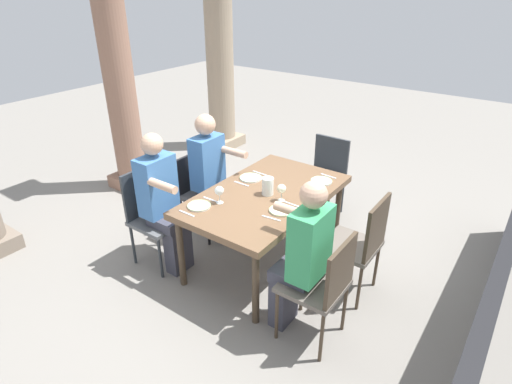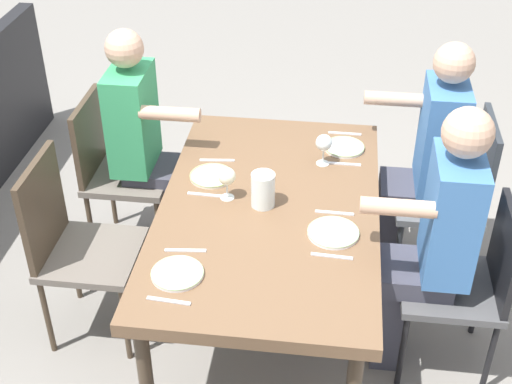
{
  "view_description": "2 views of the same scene",
  "coord_description": "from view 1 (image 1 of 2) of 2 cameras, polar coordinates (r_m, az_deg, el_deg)",
  "views": [
    {
      "loc": [
        -2.8,
        -1.9,
        2.5
      ],
      "look_at": [
        -0.04,
        0.08,
        0.76
      ],
      "focal_mm": 29.3,
      "sensor_mm": 36.0,
      "label": 1
    },
    {
      "loc": [
        2.55,
        0.27,
        2.59
      ],
      "look_at": [
        0.05,
        -0.05,
        0.86
      ],
      "focal_mm": 49.74,
      "sensor_mm": 36.0,
      "label": 2
    }
  ],
  "objects": [
    {
      "name": "ground_plane",
      "position": [
        4.21,
        1.22,
        -9.33
      ],
      "size": [
        16.0,
        16.0,
        0.0
      ],
      "primitive_type": "plane",
      "color": "gray"
    },
    {
      "name": "dining_table",
      "position": [
        3.84,
        1.32,
        -1.01
      ],
      "size": [
        1.61,
        0.97,
        0.76
      ],
      "color": "brown",
      "rests_on": "ground"
    },
    {
      "name": "chair_west_north",
      "position": [
        4.09,
        -14.04,
        -2.55
      ],
      "size": [
        0.44,
        0.44,
        0.94
      ],
      "color": "#5B5E61",
      "rests_on": "ground"
    },
    {
      "name": "chair_west_south",
      "position": [
        3.12,
        9.17,
        -12.15
      ],
      "size": [
        0.44,
        0.44,
        0.92
      ],
      "color": "#6A6158",
      "rests_on": "ground"
    },
    {
      "name": "chair_mid_north",
      "position": [
        4.49,
        -7.64,
        0.49
      ],
      "size": [
        0.44,
        0.44,
        0.86
      ],
      "color": "#4F4F50",
      "rests_on": "ground"
    },
    {
      "name": "chair_mid_south",
      "position": [
        3.62,
        14.11,
        -6.51
      ],
      "size": [
        0.44,
        0.44,
        0.95
      ],
      "color": "#6A6158",
      "rests_on": "ground"
    },
    {
      "name": "chair_head_east",
      "position": [
        4.86,
        9.48,
        2.81
      ],
      "size": [
        0.44,
        0.44,
        0.9
      ],
      "color": "#5B5E61",
      "rests_on": "ground"
    },
    {
      "name": "diner_woman_green",
      "position": [
        3.09,
        6.26,
        -8.62
      ],
      "size": [
        0.35,
        0.49,
        1.32
      ],
      "color": "#3F3F4C",
      "rests_on": "ground"
    },
    {
      "name": "diner_man_white",
      "position": [
        4.28,
        -5.94,
        2.38
      ],
      "size": [
        0.35,
        0.49,
        1.34
      ],
      "color": "#3F3F4C",
      "rests_on": "ground"
    },
    {
      "name": "diner_guest_third",
      "position": [
        3.88,
        -12.59,
        -1.1
      ],
      "size": [
        0.35,
        0.49,
        1.33
      ],
      "color": "#3F3F4C",
      "rests_on": "ground"
    },
    {
      "name": "stone_column_centre",
      "position": [
        5.44,
        -18.39,
        15.47
      ],
      "size": [
        0.48,
        0.48,
        3.09
      ],
      "color": "#936B56",
      "rests_on": "ground"
    },
    {
      "name": "stone_column_far",
      "position": [
        6.73,
        -4.98,
        17.9
      ],
      "size": [
        0.55,
        0.55,
        2.9
      ],
      "color": "tan",
      "rests_on": "ground"
    },
    {
      "name": "patio_railing",
      "position": [
        3.47,
        29.22,
        -13.22
      ],
      "size": [
        4.01,
        0.1,
        0.9
      ],
      "primitive_type": "cube",
      "color": "black",
      "rests_on": "ground"
    },
    {
      "name": "plate_0",
      "position": [
        3.61,
        -7.79,
        -1.87
      ],
      "size": [
        0.2,
        0.2,
        0.02
      ],
      "color": "white",
      "rests_on": "dining_table"
    },
    {
      "name": "wine_glass_0",
      "position": [
        3.6,
        -5.04,
        0.13
      ],
      "size": [
        0.08,
        0.08,
        0.16
      ],
      "color": "white",
      "rests_on": "dining_table"
    },
    {
      "name": "fork_0",
      "position": [
        3.52,
        -9.43,
        -2.91
      ],
      "size": [
        0.02,
        0.17,
        0.01
      ],
      "primitive_type": "cube",
      "rotation": [
        0.0,
        0.0,
        -0.01
      ],
      "color": "silver",
      "rests_on": "dining_table"
    },
    {
      "name": "spoon_0",
      "position": [
        3.7,
        -6.21,
        -1.03
      ],
      "size": [
        0.02,
        0.17,
        0.01
      ],
      "primitive_type": "cube",
      "rotation": [
        0.0,
        0.0,
        -0.01
      ],
      "color": "silver",
      "rests_on": "dining_table"
    },
    {
      "name": "plate_1",
      "position": [
        3.51,
        3.46,
        -2.49
      ],
      "size": [
        0.21,
        0.21,
        0.02
      ],
      "color": "silver",
      "rests_on": "dining_table"
    },
    {
      "name": "wine_glass_1",
      "position": [
        3.63,
        3.51,
        0.4
      ],
      "size": [
        0.08,
        0.08,
        0.16
      ],
      "color": "white",
      "rests_on": "dining_table"
    },
    {
      "name": "fork_1",
      "position": [
        3.41,
        2.1,
        -3.6
      ],
      "size": [
        0.03,
        0.17,
        0.01
      ],
      "primitive_type": "cube",
      "rotation": [
        0.0,
        0.0,
        0.1
      ],
      "color": "silver",
      "rests_on": "dining_table"
    },
    {
      "name": "spoon_1",
      "position": [
        3.63,
        4.73,
        -1.62
      ],
      "size": [
        0.02,
        0.17,
        0.01
      ],
      "primitive_type": "cube",
      "rotation": [
        0.0,
        0.0,
        -0.04
      ],
      "color": "silver",
      "rests_on": "dining_table"
    },
    {
      "name": "plate_2",
      "position": [
        4.07,
        -0.72,
        1.95
      ],
      "size": [
        0.22,
        0.22,
        0.02
      ],
      "color": "white",
      "rests_on": "dining_table"
    },
    {
      "name": "fork_2",
      "position": [
        3.97,
        -2.0,
        1.13
      ],
      "size": [
        0.02,
        0.17,
        0.01
      ],
      "primitive_type": "cube",
      "rotation": [
        0.0,
        0.0,
        -0.02
      ],
      "color": "silver",
      "rests_on": "dining_table"
    },
    {
      "name": "spoon_2",
      "position": [
        4.19,
        0.5,
        2.59
      ],
      "size": [
        0.03,
        0.17,
        0.01
      ],
      "primitive_type": "cube",
      "rotation": [
        0.0,
        0.0,
        -0.06
      ],
      "color": "silver",
      "rests_on": "dining_table"
    },
    {
      "name": "plate_3",
      "position": [
        4.06,
        8.93,
        1.5
      ],
      "size": [
        0.21,
        0.21,
        0.02
      ],
      "color": "white",
      "rests_on": "dining_table"
    },
    {
      "name": "fork_3",
      "position": [
        3.94,
        7.91,
        0.66
      ],
      "size": [
        0.03,
        0.17,
        0.01
      ],
      "primitive_type": "cube",
      "rotation": [
        0.0,
        0.0,
        0.11
      ],
      "color": "silver",
      "rests_on": "dining_table"
    },
    {
      "name": "spoon_3",
      "position": [
        4.18,
        9.87,
        2.15
      ],
      "size": [
        0.03,
        0.17,
        0.01
      ],
      "primitive_type": "cube",
      "rotation": [
        0.0,
        0.0,
        -0.08
      ],
      "color": "silver",
      "rests_on": "dining_table"
    },
    {
      "name": "water_pitcher",
      "position": [
        3.75,
        1.62,
        0.68
      ],
      "size": [
        0.11,
        0.11,
        0.16
      ],
      "color": "white",
      "rests_on": "dining_table"
    }
  ]
}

